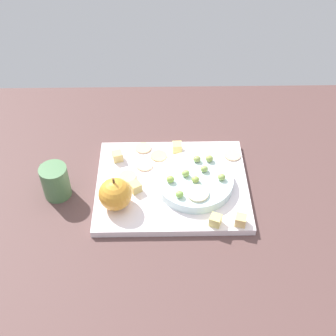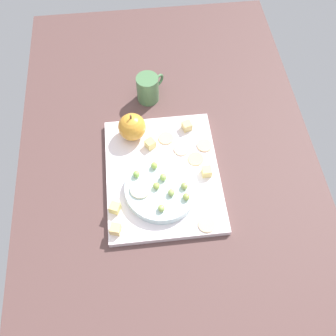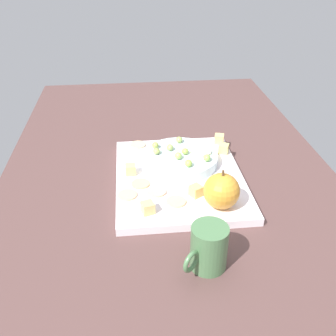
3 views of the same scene
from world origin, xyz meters
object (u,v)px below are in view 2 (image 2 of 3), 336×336
cracker_0 (181,149)px  grape_2 (136,174)px  cheese_cube_2 (207,172)px  cracker_3 (207,225)px  cracker_2 (166,138)px  grape_5 (154,166)px  cheese_cube_3 (187,126)px  apple_whole (132,127)px  cheese_cube_0 (150,144)px  serving_dish (162,189)px  grape_7 (171,193)px  grape_6 (163,177)px  platter (163,174)px  grape_0 (186,197)px  apple_slice_0 (140,189)px  cheese_cube_4 (115,208)px  grape_4 (161,208)px  grape_3 (184,186)px  cracker_1 (204,145)px  cup (148,88)px  cheese_cube_1 (116,229)px  cracker_4 (196,159)px  grape_1 (156,186)px

cracker_0 → grape_2: 15.50cm
cheese_cube_2 → cracker_3: 14.48cm
cracker_2 → grape_5: 11.65cm
cheese_cube_3 → grape_2: grape_2 is taller
grape_5 → apple_whole: bearing=21.3°
cheese_cube_0 → serving_dish: bearing=-173.3°
grape_7 → grape_6: bearing=18.4°
platter → grape_0: size_ratio=19.66×
cracker_2 → apple_slice_0: (-16.64, 8.27, 2.55)cm
grape_6 → cracker_3: bearing=-143.5°
cheese_cube_4 → grape_4: size_ratio=1.29×
platter → grape_2: 8.18cm
cheese_cube_3 → apple_slice_0: bearing=143.4°
grape_2 → grape_7: size_ratio=1.00×
apple_whole → grape_3: size_ratio=4.06×
platter → apple_whole: 15.57cm
cheese_cube_3 → cracker_3: 29.63cm
cracker_0 → grape_4: bearing=158.3°
cracker_3 → grape_7: (8.09, 7.84, 3.06)cm
cheese_cube_2 → apple_slice_0: 18.14cm
cracker_2 → cracker_1: bearing=-109.2°
cup → cheese_cube_3: bearing=-145.4°
cheese_cube_3 → grape_7: 22.69cm
cracker_0 → cup: cup is taller
cracker_3 → cup: cup is taller
platter → apple_slice_0: apple_slice_0 is taller
platter → apple_whole: bearing=28.2°
grape_2 → grape_7: bearing=-127.3°
cheese_cube_3 → cracker_3: size_ratio=0.57×
cheese_cube_2 → platter: bearing=82.0°
cheese_cube_1 → cracker_2: size_ratio=0.57×
cheese_cube_0 → cup: size_ratio=0.28×
cheese_cube_1 → cracker_2: cheese_cube_1 is taller
cracker_2 → grape_7: grape_7 is taller
serving_dish → grape_6: (2.14, -0.68, 2.10)cm
cheese_cube_2 → grape_7: 12.00cm
cheese_cube_0 → cracker_4: cheese_cube_0 is taller
grape_4 → grape_2: bearing=27.8°
grape_5 → cup: cup is taller
cracker_4 → grape_4: 18.67cm
apple_whole → cup: (14.74, -5.55, -1.36)cm
grape_0 → grape_4: (-2.38, 6.39, -0.02)cm
cheese_cube_0 → grape_7: size_ratio=1.29×
cracker_1 → apple_slice_0: bearing=125.2°
grape_0 → cracker_0: bearing=-3.4°
grape_3 → apple_whole: bearing=31.5°
cheese_cube_2 → grape_1: bearing=106.0°
cracker_3 → grape_5: 20.09cm
cheese_cube_1 → cheese_cube_2: (13.42, -24.35, 0.00)cm
grape_0 → cheese_cube_2: bearing=-40.2°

